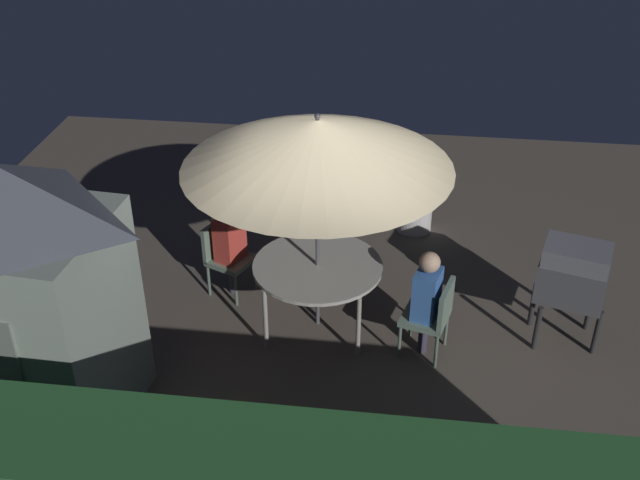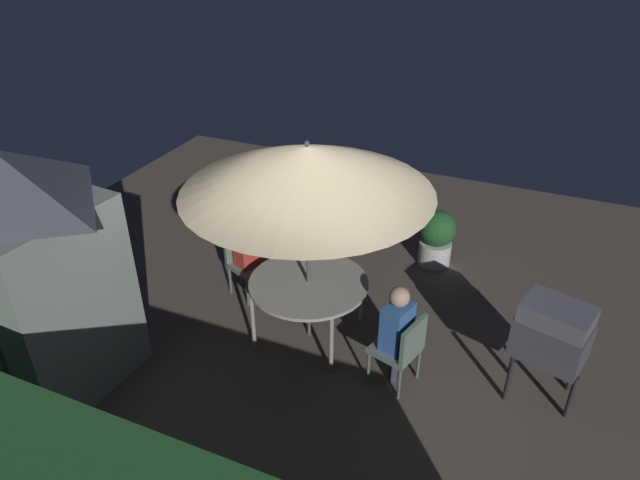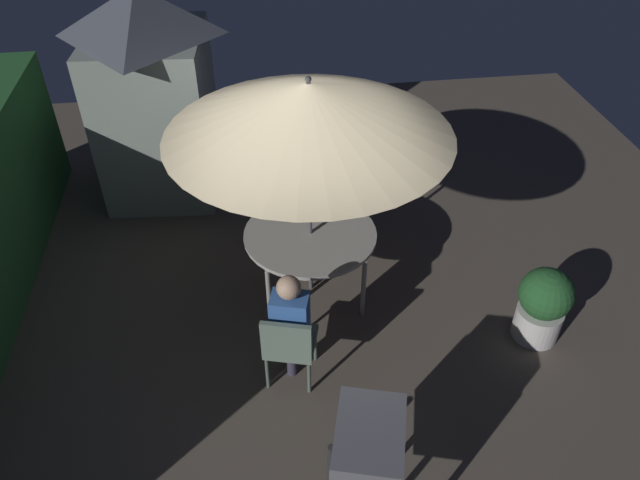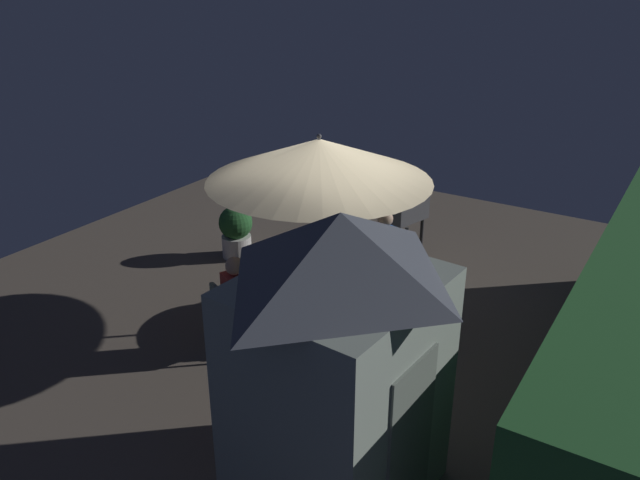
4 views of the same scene
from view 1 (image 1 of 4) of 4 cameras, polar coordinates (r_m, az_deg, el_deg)
The scene contains 10 objects.
ground_plane at distance 8.69m, azimuth 1.40°, elevation -6.61°, with size 11.00×11.00×0.00m, color brown.
garden_shed at distance 7.31m, azimuth -21.21°, elevation -4.04°, with size 1.82×1.60×2.71m.
patio_table at distance 8.33m, azimuth -0.18°, elevation -2.17°, with size 1.42×1.42×0.80m.
patio_umbrella at distance 7.59m, azimuth -0.20°, elevation 7.20°, with size 2.76×2.76×2.55m.
bbq_grill at distance 8.47m, azimuth 18.35°, elevation -2.50°, with size 0.81×0.67×1.20m.
chair_near_shed at distance 9.07m, azimuth -7.10°, elevation -0.97°, with size 0.61×0.61×0.90m.
chair_far_side at distance 8.12m, azimuth 8.43°, elevation -5.48°, with size 0.57×0.57×0.90m.
potted_plant_by_shed at distance 10.34m, azimuth 7.12°, elevation 2.99°, with size 0.54×0.54×0.86m.
person_in_red at distance 8.88m, azimuth -6.77°, elevation 0.29°, with size 0.36×0.41×1.26m.
person_in_blue at distance 7.98m, azimuth 7.98°, elevation -3.85°, with size 0.32×0.39×1.26m.
Camera 1 is at (-0.64, 6.76, 5.41)m, focal length 42.91 mm.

